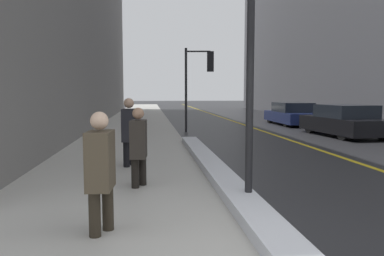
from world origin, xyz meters
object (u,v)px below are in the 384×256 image
pedestrian_in_glasses (139,143)px  traffic_light_near (201,72)px  lamp_post (251,23)px  parked_car_black (344,121)px  pedestrian_nearside (100,167)px  pedestrian_trailing (129,129)px  parked_car_navy (292,114)px

pedestrian_in_glasses → traffic_light_near: bearing=169.7°
lamp_post → pedestrian_in_glasses: size_ratio=3.15×
lamp_post → parked_car_black: (6.42, 8.76, -2.24)m
traffic_light_near → pedestrian_nearside: traffic_light_near is taller
pedestrian_nearside → lamp_post: bearing=120.3°
pedestrian_trailing → parked_car_black: pedestrian_trailing is taller
pedestrian_nearside → pedestrian_trailing: pedestrian_trailing is taller
traffic_light_near → parked_car_black: traffic_light_near is taller
parked_car_navy → traffic_light_near: bearing=120.2°
pedestrian_nearside → parked_car_navy: size_ratio=0.35×
parked_car_navy → pedestrian_nearside: bearing=151.3°
pedestrian_nearside → parked_car_black: pedestrian_nearside is taller
pedestrian_trailing → parked_car_black: size_ratio=0.39×
pedestrian_in_glasses → pedestrian_trailing: pedestrian_trailing is taller
pedestrian_in_glasses → lamp_post: bearing=58.9°
pedestrian_trailing → parked_car_navy: bearing=146.9°
pedestrian_in_glasses → pedestrian_nearside: bearing=-5.7°
pedestrian_in_glasses → parked_car_black: (8.19, 7.50, -0.22)m
lamp_post → pedestrian_trailing: lamp_post is taller
pedestrian_in_glasses → pedestrian_trailing: bearing=-168.1°
lamp_post → parked_car_navy: bearing=66.0°
traffic_light_near → pedestrian_in_glasses: 10.35m
traffic_light_near → pedestrian_trailing: size_ratio=2.29×
lamp_post → pedestrian_nearside: 3.15m
traffic_light_near → pedestrian_nearside: size_ratio=2.44×
traffic_light_near → pedestrian_trailing: traffic_light_near is taller
traffic_light_near → parked_car_black: bearing=-15.5°
lamp_post → traffic_light_near: (0.79, 11.11, -0.12)m
pedestrian_trailing → parked_car_black: (8.47, 5.46, -0.30)m
pedestrian_in_glasses → parked_car_black: bearing=136.8°
pedestrian_in_glasses → parked_car_black: 11.11m
traffic_light_near → parked_car_black: size_ratio=0.89×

